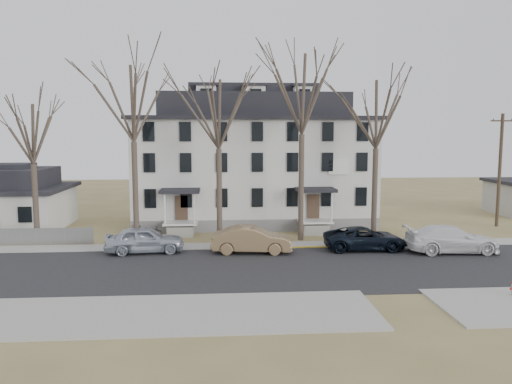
{
  "coord_description": "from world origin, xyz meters",
  "views": [
    {
      "loc": [
        -4.88,
        -26.2,
        7.89
      ],
      "look_at": [
        -2.38,
        9.0,
        3.71
      ],
      "focal_mm": 35.0,
      "sensor_mm": 36.0,
      "label": 1
    }
  ],
  "objects": [
    {
      "name": "tree_mid_right",
      "position": [
        6.5,
        9.8,
        9.6
      ],
      "size": [
        7.8,
        7.8,
        12.74
      ],
      "color": "#473B31",
      "rests_on": "ground"
    },
    {
      "name": "far_sidewalk",
      "position": [
        0.0,
        8.0,
        0.0
      ],
      "size": [
        120.0,
        2.0,
        0.08
      ],
      "primitive_type": "cube",
      "color": "#A09F97",
      "rests_on": "ground"
    },
    {
      "name": "bicycle_right",
      "position": [
        -11.37,
        11.78,
        0.45
      ],
      "size": [
        1.54,
        0.8,
        0.89
      ],
      "primitive_type": "imported",
      "rotation": [
        0.0,
        0.0,
        1.84
      ],
      "color": "black",
      "rests_on": "ground"
    },
    {
      "name": "tree_center",
      "position": [
        1.0,
        9.8,
        11.08
      ],
      "size": [
        9.0,
        9.0,
        14.7
      ],
      "color": "#473B31",
      "rests_on": "ground"
    },
    {
      "name": "bicycle_left",
      "position": [
        -10.11,
        11.36,
        0.47
      ],
      "size": [
        1.87,
        1.33,
        0.94
      ],
      "primitive_type": "imported",
      "rotation": [
        0.0,
        0.0,
        1.13
      ],
      "color": "black",
      "rests_on": "ground"
    },
    {
      "name": "car_white",
      "position": [
        10.32,
        5.16,
        0.88
      ],
      "size": [
        6.16,
        2.71,
        1.76
      ],
      "primitive_type": "imported",
      "rotation": [
        0.0,
        0.0,
        1.53
      ],
      "color": "white",
      "rests_on": "ground"
    },
    {
      "name": "tree_bungalow",
      "position": [
        -18.0,
        9.8,
        8.12
      ],
      "size": [
        6.6,
        6.6,
        10.78
      ],
      "color": "#473B31",
      "rests_on": "ground"
    },
    {
      "name": "small_house",
      "position": [
        -22.0,
        16.0,
        2.25
      ],
      "size": [
        8.7,
        8.7,
        5.0
      ],
      "color": "silver",
      "rests_on": "ground"
    },
    {
      "name": "main_road",
      "position": [
        0.0,
        2.0,
        0.0
      ],
      "size": [
        120.0,
        10.0,
        0.04
      ],
      "primitive_type": "cube",
      "color": "#27272A",
      "rests_on": "ground"
    },
    {
      "name": "car_navy",
      "position": [
        4.82,
        6.31,
        0.76
      ],
      "size": [
        5.58,
        2.72,
        1.53
      ],
      "primitive_type": "imported",
      "rotation": [
        0.0,
        0.0,
        1.54
      ],
      "color": "black",
      "rests_on": "ground"
    },
    {
      "name": "ground",
      "position": [
        0.0,
        0.0,
        0.0
      ],
      "size": [
        120.0,
        120.0,
        0.0
      ],
      "primitive_type": "plane",
      "color": "olive",
      "rests_on": "ground"
    },
    {
      "name": "boarding_house",
      "position": [
        -2.0,
        17.95,
        5.38
      ],
      "size": [
        20.8,
        12.36,
        12.05
      ],
      "color": "slate",
      "rests_on": "ground"
    },
    {
      "name": "tree_far_left",
      "position": [
        -11.0,
        9.8,
        10.34
      ],
      "size": [
        8.4,
        8.4,
        13.72
      ],
      "color": "#473B31",
      "rests_on": "ground"
    },
    {
      "name": "tree_mid_left",
      "position": [
        -5.0,
        9.8,
        9.6
      ],
      "size": [
        7.8,
        7.8,
        12.74
      ],
      "color": "#473B31",
      "rests_on": "ground"
    },
    {
      "name": "yellow_curb",
      "position": [
        5.0,
        7.1,
        0.0
      ],
      "size": [
        14.0,
        0.25,
        0.06
      ],
      "primitive_type": "cube",
      "color": "gold",
      "rests_on": "ground"
    },
    {
      "name": "utility_pole_far",
      "position": [
        18.5,
        14.0,
        4.9
      ],
      "size": [
        2.0,
        0.28,
        9.5
      ],
      "color": "#3D3023",
      "rests_on": "ground"
    },
    {
      "name": "car_tan",
      "position": [
        -2.88,
        5.99,
        0.87
      ],
      "size": [
        5.43,
        2.31,
        1.74
      ],
      "primitive_type": "imported",
      "rotation": [
        0.0,
        0.0,
        1.48
      ],
      "color": "olive",
      "rests_on": "ground"
    },
    {
      "name": "near_sidewalk_left",
      "position": [
        -8.0,
        -5.0,
        0.0
      ],
      "size": [
        20.0,
        5.0,
        0.08
      ],
      "primitive_type": "cube",
      "color": "#A09F97",
      "rests_on": "ground"
    },
    {
      "name": "car_silver",
      "position": [
        -9.92,
        6.48,
        0.87
      ],
      "size": [
        5.28,
        2.5,
        1.75
      ],
      "primitive_type": "imported",
      "rotation": [
        0.0,
        0.0,
        1.66
      ],
      "color": "#AFB7C4",
      "rests_on": "ground"
    }
  ]
}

